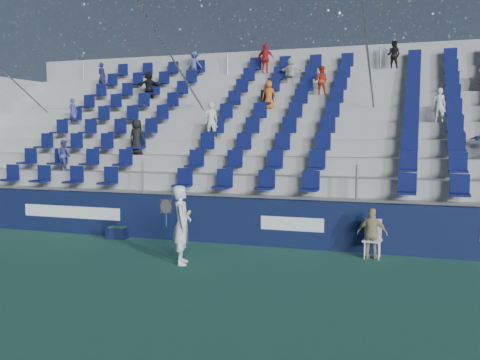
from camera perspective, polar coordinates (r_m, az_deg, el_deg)
name	(u,v)px	position (r m, az deg, el deg)	size (l,w,h in m)	color
ground	(187,273)	(11.22, -5.64, -9.80)	(70.00, 70.00, 0.00)	#29614D
sponsor_wall	(237,221)	(13.96, -0.31, -4.37)	(24.00, 0.32, 1.20)	#0F1738
grandstand	(284,155)	(18.69, 4.76, 2.66)	(24.00, 8.17, 6.63)	#A3A39E
tennis_player	(182,225)	(11.79, -6.24, -4.76)	(0.71, 0.74, 1.74)	silver
line_judge_chair	(373,236)	(12.78, 13.97, -5.78)	(0.44, 0.45, 0.89)	white
line_judge	(372,233)	(12.62, 13.93, -5.55)	(0.69, 0.29, 1.17)	tan
ball_bin	(118,232)	(15.09, -12.93, -5.44)	(0.59, 0.40, 0.32)	#0E1335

